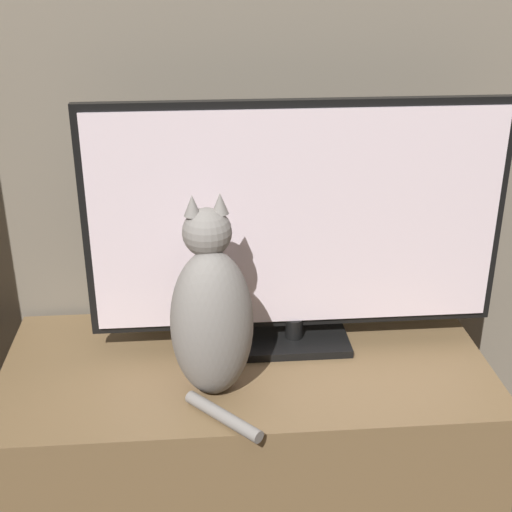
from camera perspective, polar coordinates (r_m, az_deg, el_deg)
tv_stand at (r=1.87m, az=-0.77°, el=-14.07°), size 1.17×0.55×0.43m
tv at (r=1.68m, az=3.26°, el=2.44°), size 1.00×0.16×0.62m
cat at (r=1.55m, az=-3.60°, el=-4.76°), size 0.20×0.30×0.46m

